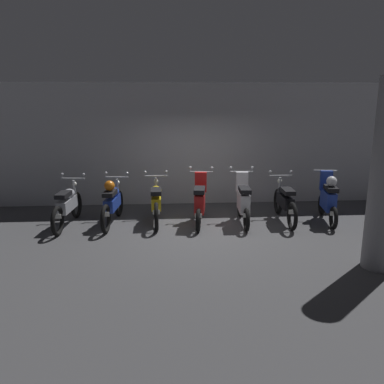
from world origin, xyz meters
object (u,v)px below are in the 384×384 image
at_px(motorbike_slot_2, 156,202).
at_px(motorbike_slot_4, 243,201).
at_px(motorbike_slot_1, 112,202).
at_px(motorbike_slot_0, 67,205).
at_px(motorbike_slot_5, 285,201).
at_px(motorbike_slot_6, 328,199).
at_px(motorbike_slot_3, 200,202).

distance_m(motorbike_slot_2, motorbike_slot_4, 2.06).
xyz_separation_m(motorbike_slot_1, motorbike_slot_4, (3.06, -0.14, -0.00)).
height_order(motorbike_slot_0, motorbike_slot_2, same).
bearing_deg(motorbike_slot_5, motorbike_slot_6, -4.45).
distance_m(motorbike_slot_1, motorbike_slot_4, 3.07).
xyz_separation_m(motorbike_slot_2, motorbike_slot_5, (3.06, -0.18, 0.00)).
xyz_separation_m(motorbike_slot_0, motorbike_slot_2, (2.04, 0.17, 0.00)).
relative_size(motorbike_slot_5, motorbike_slot_6, 1.17).
distance_m(motorbike_slot_2, motorbike_slot_6, 4.09).
bearing_deg(motorbike_slot_1, motorbike_slot_2, 5.92).
bearing_deg(motorbike_slot_5, motorbike_slot_1, 178.97).
xyz_separation_m(motorbike_slot_5, motorbike_slot_6, (1.02, -0.08, 0.07)).
xyz_separation_m(motorbike_slot_0, motorbike_slot_5, (5.10, -0.01, 0.00)).
relative_size(motorbike_slot_0, motorbike_slot_1, 1.00).
xyz_separation_m(motorbike_slot_0, motorbike_slot_3, (3.06, -0.02, 0.04)).
relative_size(motorbike_slot_3, motorbike_slot_5, 0.86).
xyz_separation_m(motorbike_slot_0, motorbike_slot_6, (6.12, -0.08, 0.07)).
height_order(motorbike_slot_3, motorbike_slot_4, same).
relative_size(motorbike_slot_1, motorbike_slot_3, 1.16).
relative_size(motorbike_slot_0, motorbike_slot_3, 1.16).
bearing_deg(motorbike_slot_2, motorbike_slot_6, -3.62).
bearing_deg(motorbike_slot_3, motorbike_slot_0, 179.53).
relative_size(motorbike_slot_0, motorbike_slot_4, 1.16).
xyz_separation_m(motorbike_slot_3, motorbike_slot_4, (1.02, -0.05, 0.00)).
height_order(motorbike_slot_2, motorbike_slot_3, motorbike_slot_3).
bearing_deg(motorbike_slot_5, motorbike_slot_3, -179.44).
height_order(motorbike_slot_1, motorbike_slot_5, same).
height_order(motorbike_slot_2, motorbike_slot_4, motorbike_slot_4).
height_order(motorbike_slot_0, motorbike_slot_6, motorbike_slot_6).
relative_size(motorbike_slot_1, motorbike_slot_6, 1.16).
xyz_separation_m(motorbike_slot_2, motorbike_slot_6, (4.09, -0.26, 0.07)).
bearing_deg(motorbike_slot_0, motorbike_slot_5, -0.06).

